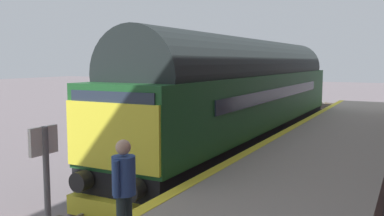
# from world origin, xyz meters

# --- Properties ---
(ground_plane) EXTENTS (140.00, 140.00, 0.00)m
(ground_plane) POSITION_xyz_m (0.00, 0.00, 0.00)
(ground_plane) COLOR slate
(ground_plane) RESTS_ON ground
(track_main) EXTENTS (2.50, 60.00, 0.15)m
(track_main) POSITION_xyz_m (0.00, -0.00, 0.05)
(track_main) COLOR slate
(track_main) RESTS_ON ground
(station_platform) EXTENTS (4.00, 44.00, 1.01)m
(station_platform) POSITION_xyz_m (3.60, 0.00, 0.50)
(station_platform) COLOR gray
(station_platform) RESTS_ON ground
(diesel_locomotive) EXTENTS (2.74, 18.56, 4.68)m
(diesel_locomotive) POSITION_xyz_m (0.00, 7.71, 2.48)
(diesel_locomotive) COLOR black
(diesel_locomotive) RESTS_ON ground
(platform_number_sign) EXTENTS (0.10, 0.44, 1.93)m
(platform_number_sign) POSITION_xyz_m (2.01, -5.20, 2.29)
(platform_number_sign) COLOR slate
(platform_number_sign) RESTS_ON station_platform
(waiting_passenger) EXTENTS (0.38, 0.51, 1.64)m
(waiting_passenger) POSITION_xyz_m (2.51, -4.23, 1.99)
(waiting_passenger) COLOR #293636
(waiting_passenger) RESTS_ON station_platform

